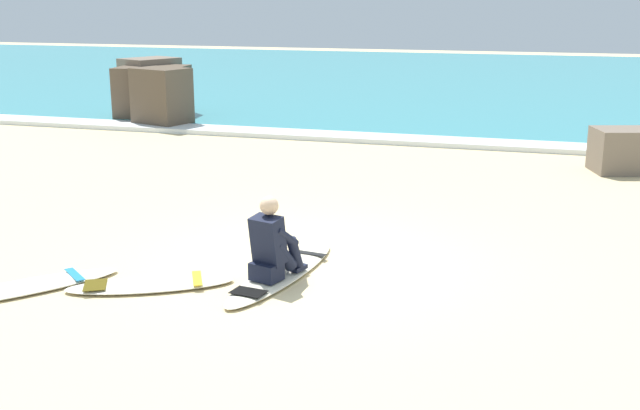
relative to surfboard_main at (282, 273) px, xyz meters
The scene contains 9 objects.
ground_plane 0.53m from the surfboard_main, 67.44° to the left, with size 80.00×80.00×0.00m, color beige.
sea 22.63m from the surfboard_main, 89.49° to the left, with size 80.00×28.00×0.10m, color teal.
breaking_foam 8.94m from the surfboard_main, 88.70° to the left, with size 80.00×0.90×0.11m, color white.
surfboard_main is the anchor object (origin of this frame).
surfer_seated 0.47m from the surfboard_main, 94.18° to the right, with size 0.52×0.77×0.95m.
surfboard_spare_near 1.50m from the surfboard_main, 148.71° to the right, with size 1.87×1.31×0.08m.
surfboard_spare_far 2.92m from the surfboard_main, 153.46° to the right, with size 1.84×2.07×0.08m.
rock_outcrop_distant 12.60m from the surfboard_main, 124.68° to the left, with size 2.76×3.24×1.54m.
shoreline_rock 8.20m from the surfboard_main, 59.47° to the left, with size 0.85×1.04×0.80m, color #756656.
Camera 1 is at (2.66, -8.54, 3.12)m, focal length 43.86 mm.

